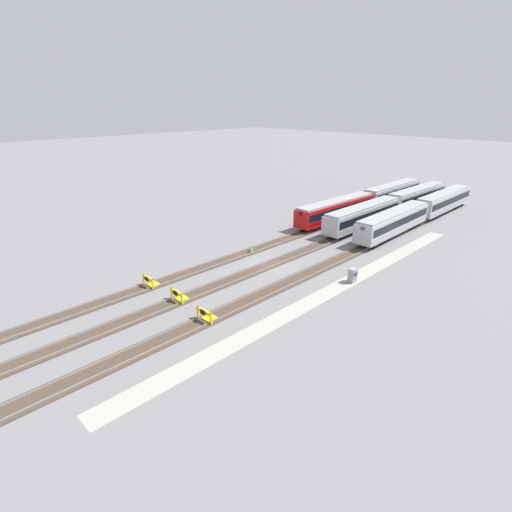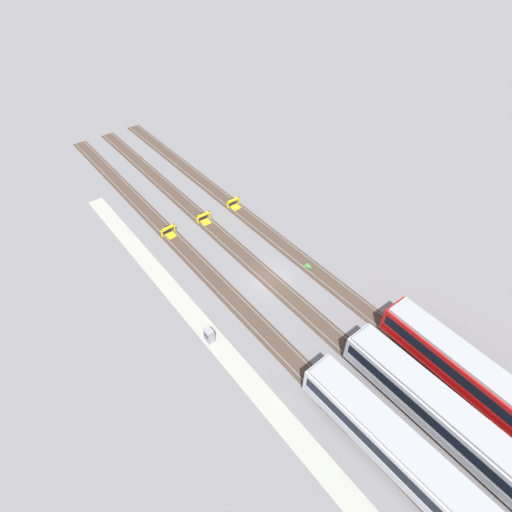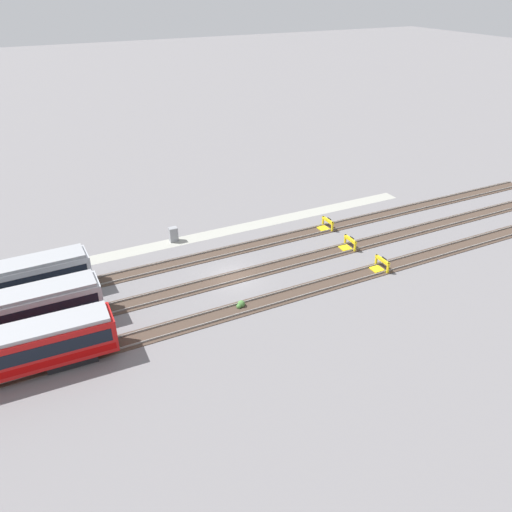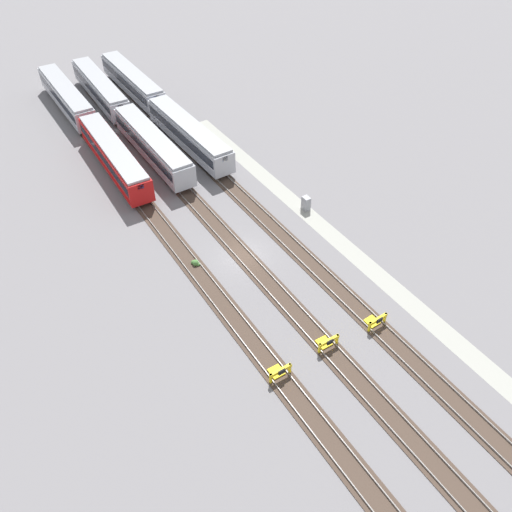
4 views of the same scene
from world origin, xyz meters
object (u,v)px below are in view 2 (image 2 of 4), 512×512
electrical_cabinet (209,335)px  bumper_stop_nearest_track (169,232)px  subway_car_front_row_right_inner (442,414)px  bumper_stop_middle_track (234,204)px  weed_clump (308,266)px  bumper_stop_near_inner_track (205,219)px  subway_car_front_row_left_inner (403,455)px  subway_car_front_row_rightmost (476,379)px

electrical_cabinet → bumper_stop_nearest_track: bearing=163.6°
subway_car_front_row_right_inner → bumper_stop_middle_track: (-34.82, 4.95, -1.53)m
bumper_stop_nearest_track → weed_clump: bearing=32.5°
bumper_stop_nearest_track → bumper_stop_middle_track: (0.26, 9.98, 0.00)m
bumper_stop_near_inner_track → subway_car_front_row_left_inner: bearing=-8.2°
bumper_stop_middle_track → weed_clump: size_ratio=2.18×
subway_car_front_row_left_inner → weed_clump: (-19.92, 9.62, -1.80)m
weed_clump → bumper_stop_nearest_track: bearing=-147.5°
bumper_stop_nearest_track → weed_clump: bumper_stop_nearest_track is taller
subway_car_front_row_rightmost → bumper_stop_nearest_track: bearing=-164.0°
subway_car_front_row_left_inner → bumper_stop_near_inner_track: 34.98m
bumper_stop_near_inner_track → bumper_stop_middle_track: (-0.22, 5.00, 0.00)m
subway_car_front_row_right_inner → bumper_stop_near_inner_track: bearing=-179.9°
subway_car_front_row_left_inner → bumper_stop_nearest_track: (-35.07, -0.02, -1.53)m
subway_car_front_row_left_inner → subway_car_front_row_right_inner: 5.01m
subway_car_front_row_left_inner → electrical_cabinet: bearing=-165.3°
subway_car_front_row_rightmost → weed_clump: size_ratio=19.64×
bumper_stop_middle_track → subway_car_front_row_left_inner: bearing=-16.0°
bumper_stop_nearest_track → weed_clump: size_ratio=2.18×
weed_clump → subway_car_front_row_right_inner: bearing=-13.0°
subway_car_front_row_rightmost → subway_car_front_row_right_inner: bearing=-90.0°
bumper_stop_nearest_track → bumper_stop_near_inner_track: bearing=84.5°
electrical_cabinet → weed_clump: 14.57m
subway_car_front_row_left_inner → subway_car_front_row_right_inner: same height
subway_car_front_row_left_inner → subway_car_front_row_right_inner: bearing=90.0°
weed_clump → bumper_stop_near_inner_track: bearing=-162.4°
subway_car_front_row_rightmost → bumper_stop_near_inner_track: subway_car_front_row_rightmost is taller
subway_car_front_row_right_inner → subway_car_front_row_rightmost: 5.00m
bumper_stop_nearest_track → subway_car_front_row_right_inner: bearing=8.2°
subway_car_front_row_left_inner → subway_car_front_row_rightmost: 10.01m
subway_car_front_row_left_inner → bumper_stop_middle_track: bearing=164.0°
bumper_stop_near_inner_track → weed_clump: bumper_stop_near_inner_track is taller
bumper_stop_nearest_track → bumper_stop_middle_track: bearing=88.5°
bumper_stop_near_inner_track → bumper_stop_middle_track: same height
subway_car_front_row_right_inner → weed_clump: bearing=167.0°
subway_car_front_row_right_inner → weed_clump: 20.53m
subway_car_front_row_right_inner → bumper_stop_middle_track: bearing=171.9°
bumper_stop_near_inner_track → weed_clump: 15.39m
subway_car_front_row_rightmost → bumper_stop_middle_track: 34.85m
electrical_cabinet → subway_car_front_row_left_inner: bearing=14.7°
subway_car_front_row_rightmost → bumper_stop_middle_track: (-34.82, -0.05, -1.53)m
bumper_stop_near_inner_track → subway_car_front_row_right_inner: bearing=0.1°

